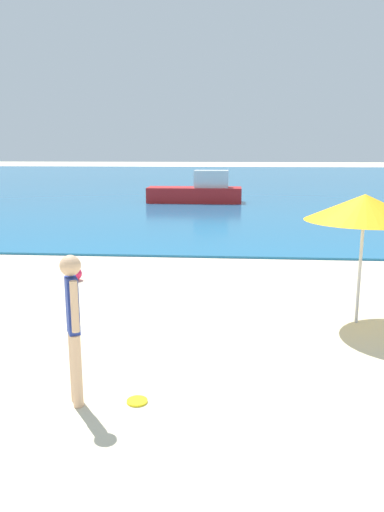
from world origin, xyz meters
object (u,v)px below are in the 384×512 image
object	(u,v)px
frisbee	(137,401)
person_standing	(73,321)
boat_near	(198,191)
beach_umbrella	(364,208)
beach_ball	(75,274)

from	to	relation	value
frisbee	person_standing	bearing A→B (deg)	-174.06
person_standing	frisbee	bearing A→B (deg)	-111.02
person_standing	boat_near	size ratio (longest dim) A/B	0.36
beach_umbrella	boat_near	bearing A→B (deg)	102.16
person_standing	beach_ball	xyz separation A→B (m)	(-1.60, 5.01, -0.80)
person_standing	beach_umbrella	world-z (taller)	beach_umbrella
frisbee	beach_ball	bearing A→B (deg)	114.44
frisbee	beach_umbrella	size ratio (longest dim) A/B	0.11
person_standing	beach_umbrella	size ratio (longest dim) A/B	0.81
frisbee	beach_umbrella	xyz separation A→B (m)	(3.01, 2.80, 1.82)
beach_umbrella	beach_ball	bearing A→B (deg)	157.78
person_standing	frisbee	size ratio (longest dim) A/B	7.27
person_standing	beach_ball	world-z (taller)	person_standing
beach_ball	person_standing	bearing A→B (deg)	-72.28
beach_ball	beach_umbrella	xyz separation A→B (m)	(5.26, -2.15, 1.69)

